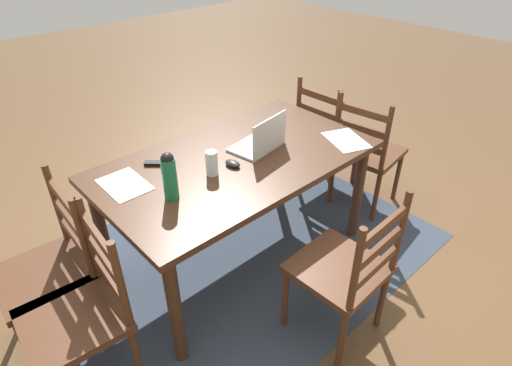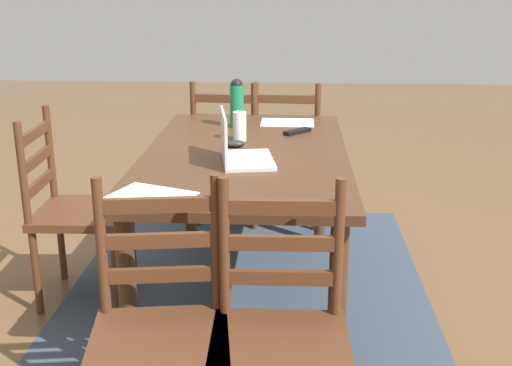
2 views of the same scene
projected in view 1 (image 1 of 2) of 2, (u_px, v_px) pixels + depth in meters
The scene contains 15 objects.
ground_plane at pixel (240, 254), 2.97m from camera, with size 14.00×14.00×0.00m, color brown.
area_rug at pixel (240, 253), 2.96m from camera, with size 2.58×1.85×0.01m, color #333D4C.
dining_table at pixel (237, 171), 2.59m from camera, with size 1.66×0.95×0.78m.
chair_far_head at pixel (345, 271), 2.19m from camera, with size 0.46×0.46×0.95m.
chair_left_far at pixel (367, 153), 3.22m from camera, with size 0.50×0.50×0.95m.
chair_right_near at pixel (50, 270), 2.19m from camera, with size 0.46×0.46×0.95m.
chair_left_near at pixel (327, 136), 3.46m from camera, with size 0.45×0.45×0.95m.
chair_right_far at pixel (81, 314), 1.96m from camera, with size 0.48×0.48×0.95m.
laptop at pixel (262, 141), 2.59m from camera, with size 0.35×0.27×0.23m.
water_bottle at pixel (169, 175), 2.12m from camera, with size 0.07×0.07×0.26m.
drinking_glass at pixel (212, 163), 2.35m from camera, with size 0.07×0.07×0.14m, color silver.
computer_mouse at pixel (233, 164), 2.45m from camera, with size 0.06×0.10×0.03m, color black.
tv_remote at pixel (159, 163), 2.47m from camera, with size 0.04×0.17×0.02m, color black.
paper_stack_left at pixel (346, 140), 2.72m from camera, with size 0.21×0.30×0.00m, color white.
paper_stack_right at pixel (125, 185), 2.29m from camera, with size 0.21×0.30×0.00m, color white.
Camera 1 is at (1.40, 1.70, 2.05)m, focal length 29.78 mm.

